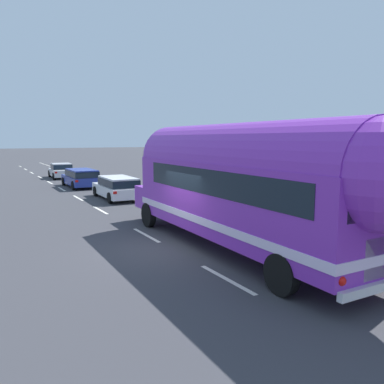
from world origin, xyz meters
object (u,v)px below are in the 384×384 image
object	(u,v)px
painted_bus	(244,182)
car_second	(81,177)
car_lead	(117,186)
car_third	(61,170)

from	to	relation	value
painted_bus	car_second	xyz separation A→B (m)	(-0.21, 19.75, -1.50)
car_lead	car_third	world-z (taller)	same
painted_bus	car_third	distance (m)	27.79
car_lead	painted_bus	bearing A→B (deg)	-91.03
painted_bus	car_second	distance (m)	19.81
car_third	car_second	bearing A→B (deg)	-91.07
car_lead	car_second	bearing A→B (deg)	93.63
car_lead	car_second	xyz separation A→B (m)	(-0.44, 6.98, 0.01)
car_second	car_third	distance (m)	7.99
painted_bus	car_second	world-z (taller)	painted_bus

